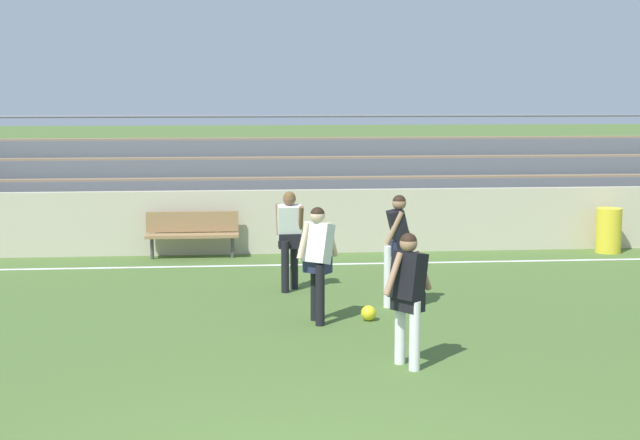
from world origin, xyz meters
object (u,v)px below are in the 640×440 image
(bleacher_stand, at_px, (335,184))
(soccer_ball, at_px, (369,313))
(bench_far_left, at_px, (192,230))
(player_white_wide_left, at_px, (318,254))
(player_dark_on_ball, at_px, (399,241))
(trash_bin, at_px, (609,230))
(player_dark_pressing_high, at_px, (408,288))
(player_white_dropping_back, at_px, (290,232))

(bleacher_stand, relative_size, soccer_ball, 78.93)
(bench_far_left, height_order, player_white_wide_left, player_white_wide_left)
(player_white_wide_left, relative_size, player_dark_on_ball, 0.96)
(trash_bin, relative_size, player_dark_on_ball, 0.53)
(soccer_ball, bearing_deg, trash_bin, 42.62)
(trash_bin, bearing_deg, bench_far_left, 178.95)
(player_dark_pressing_high, bearing_deg, bench_far_left, 110.67)
(bench_far_left, height_order, soccer_ball, bench_far_left)
(player_white_wide_left, xyz_separation_m, soccer_ball, (0.74, 0.06, -0.87))
(player_white_dropping_back, relative_size, player_dark_pressing_high, 1.01)
(trash_bin, xyz_separation_m, player_white_dropping_back, (-6.62, -3.05, 0.52))
(trash_bin, xyz_separation_m, player_dark_pressing_high, (-5.48, -7.45, 0.50))
(player_dark_pressing_high, bearing_deg, soccer_ball, 93.52)
(player_white_wide_left, height_order, soccer_ball, player_white_wide_left)
(trash_bin, bearing_deg, player_white_wide_left, -140.54)
(bench_far_left, height_order, player_white_dropping_back, player_white_dropping_back)
(bleacher_stand, height_order, bench_far_left, bleacher_stand)
(bench_far_left, distance_m, player_dark_on_ball, 5.67)
(player_white_wide_left, bearing_deg, bleacher_stand, 82.31)
(bench_far_left, bearing_deg, player_dark_pressing_high, -69.33)
(trash_bin, bearing_deg, soccer_ball, -137.38)
(player_dark_on_ball, xyz_separation_m, soccer_ball, (-0.55, -0.72, -0.92))
(soccer_ball, bearing_deg, bench_far_left, 117.13)
(bleacher_stand, relative_size, trash_bin, 19.21)
(player_white_dropping_back, bearing_deg, soccer_ball, -64.63)
(bench_far_left, xyz_separation_m, player_dark_on_ball, (3.28, -4.61, 0.49))
(bleacher_stand, distance_m, player_dark_on_ball, 7.64)
(bench_far_left, relative_size, soccer_ball, 8.18)
(bleacher_stand, bearing_deg, soccer_ball, -92.75)
(player_dark_on_ball, height_order, player_dark_pressing_high, player_dark_on_ball)
(player_dark_on_ball, height_order, soccer_ball, player_dark_on_ball)
(trash_bin, distance_m, player_dark_pressing_high, 9.26)
(bleacher_stand, height_order, player_dark_pressing_high, bleacher_stand)
(bench_far_left, xyz_separation_m, soccer_ball, (2.73, -5.32, -0.44))
(bench_far_left, distance_m, trash_bin, 8.35)
(player_white_wide_left, height_order, player_dark_pressing_high, player_white_wide_left)
(player_white_wide_left, bearing_deg, player_dark_on_ball, 31.16)
(bench_far_left, height_order, player_dark_pressing_high, player_dark_pressing_high)
(trash_bin, bearing_deg, player_dark_on_ball, -138.70)
(player_white_dropping_back, distance_m, soccer_ball, 2.50)
(player_white_wide_left, height_order, player_white_dropping_back, player_white_wide_left)
(bleacher_stand, xyz_separation_m, player_white_dropping_back, (-1.40, -6.24, -0.16))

